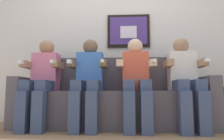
# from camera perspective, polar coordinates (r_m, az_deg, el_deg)

# --- Properties ---
(ground_plane) EXTENTS (6.28, 6.28, 0.00)m
(ground_plane) POSITION_cam_1_polar(r_m,az_deg,el_deg) (2.36, -0.23, -16.74)
(ground_plane) COLOR #8C6B4C
(back_wall_assembly) EXTENTS (4.83, 0.10, 2.60)m
(back_wall_assembly) POSITION_cam_1_polar(r_m,az_deg,el_deg) (3.20, 0.77, 9.54)
(back_wall_assembly) COLOR silver
(back_wall_assembly) RESTS_ON ground_plane
(couch) EXTENTS (2.43, 0.58, 0.90)m
(couch) POSITION_cam_1_polar(r_m,az_deg,el_deg) (2.65, 0.23, -8.79)
(couch) COLOR #514C56
(couch) RESTS_ON ground_plane
(person_leftmost) EXTENTS (0.46, 0.56, 1.11)m
(person_leftmost) POSITION_cam_1_polar(r_m,az_deg,el_deg) (2.68, -18.65, -2.14)
(person_leftmost) COLOR pink
(person_leftmost) RESTS_ON ground_plane
(person_left_center) EXTENTS (0.46, 0.56, 1.11)m
(person_left_center) POSITION_cam_1_polar(r_m,az_deg,el_deg) (2.52, -6.50, -2.19)
(person_left_center) COLOR #3F72CC
(person_left_center) RESTS_ON ground_plane
(person_right_center) EXTENTS (0.46, 0.56, 1.11)m
(person_right_center) POSITION_cam_1_polar(r_m,az_deg,el_deg) (2.48, 6.62, -2.15)
(person_right_center) COLOR #D8593F
(person_right_center) RESTS_ON ground_plane
(person_rightmost) EXTENTS (0.46, 0.56, 1.11)m
(person_rightmost) POSITION_cam_1_polar(r_m,az_deg,el_deg) (2.58, 19.40, -1.98)
(person_rightmost) COLOR white
(person_rightmost) RESTS_ON ground_plane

